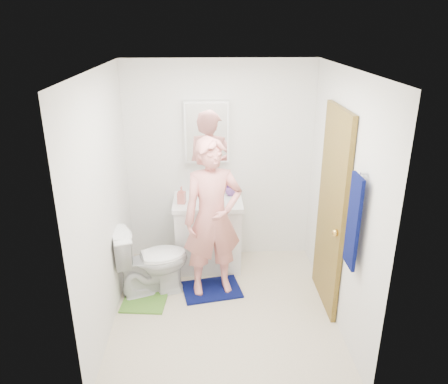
{
  "coord_description": "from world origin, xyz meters",
  "views": [
    {
      "loc": [
        -0.16,
        -3.73,
        2.77
      ],
      "look_at": [
        0.01,
        0.25,
        1.21
      ],
      "focal_mm": 35.0,
      "sensor_mm": 36.0,
      "label": 1
    }
  ],
  "objects_px": {
    "medicine_cabinet": "(207,131)",
    "toilet": "(151,260)",
    "towel": "(353,222)",
    "man": "(213,218)",
    "soap_dispenser": "(182,195)",
    "toothbrush_cup": "(231,191)",
    "vanity_cabinet": "(208,235)"
  },
  "relations": [
    {
      "from": "vanity_cabinet",
      "to": "soap_dispenser",
      "type": "relative_size",
      "value": 4.08
    },
    {
      "from": "towel",
      "to": "man",
      "type": "distance_m",
      "value": 1.51
    },
    {
      "from": "medicine_cabinet",
      "to": "soap_dispenser",
      "type": "height_order",
      "value": "medicine_cabinet"
    },
    {
      "from": "towel",
      "to": "soap_dispenser",
      "type": "height_order",
      "value": "towel"
    },
    {
      "from": "soap_dispenser",
      "to": "toothbrush_cup",
      "type": "relative_size",
      "value": 1.43
    },
    {
      "from": "vanity_cabinet",
      "to": "medicine_cabinet",
      "type": "height_order",
      "value": "medicine_cabinet"
    },
    {
      "from": "medicine_cabinet",
      "to": "soap_dispenser",
      "type": "relative_size",
      "value": 3.57
    },
    {
      "from": "towel",
      "to": "toilet",
      "type": "distance_m",
      "value": 2.19
    },
    {
      "from": "medicine_cabinet",
      "to": "toilet",
      "type": "distance_m",
      "value": 1.56
    },
    {
      "from": "medicine_cabinet",
      "to": "toilet",
      "type": "height_order",
      "value": "medicine_cabinet"
    },
    {
      "from": "soap_dispenser",
      "to": "toothbrush_cup",
      "type": "distance_m",
      "value": 0.61
    },
    {
      "from": "toilet",
      "to": "soap_dispenser",
      "type": "xyz_separation_m",
      "value": [
        0.32,
        0.48,
        0.55
      ]
    },
    {
      "from": "medicine_cabinet",
      "to": "toothbrush_cup",
      "type": "bearing_deg",
      "value": -18.24
    },
    {
      "from": "towel",
      "to": "toothbrush_cup",
      "type": "xyz_separation_m",
      "value": [
        -0.91,
        1.62,
        -0.35
      ]
    },
    {
      "from": "toilet",
      "to": "toothbrush_cup",
      "type": "distance_m",
      "value": 1.23
    },
    {
      "from": "towel",
      "to": "vanity_cabinet",
      "type": "bearing_deg",
      "value": 128.47
    },
    {
      "from": "medicine_cabinet",
      "to": "soap_dispenser",
      "type": "xyz_separation_m",
      "value": [
        -0.29,
        -0.31,
        -0.65
      ]
    },
    {
      "from": "toilet",
      "to": "toothbrush_cup",
      "type": "relative_size",
      "value": 5.75
    },
    {
      "from": "vanity_cabinet",
      "to": "toothbrush_cup",
      "type": "distance_m",
      "value": 0.59
    },
    {
      "from": "medicine_cabinet",
      "to": "man",
      "type": "bearing_deg",
      "value": -86.57
    },
    {
      "from": "medicine_cabinet",
      "to": "soap_dispenser",
      "type": "distance_m",
      "value": 0.78
    },
    {
      "from": "towel",
      "to": "man",
      "type": "height_order",
      "value": "man"
    },
    {
      "from": "medicine_cabinet",
      "to": "vanity_cabinet",
      "type": "bearing_deg",
      "value": -90.0
    },
    {
      "from": "toothbrush_cup",
      "to": "man",
      "type": "relative_size",
      "value": 0.08
    },
    {
      "from": "soap_dispenser",
      "to": "toothbrush_cup",
      "type": "bearing_deg",
      "value": 20.9
    },
    {
      "from": "toothbrush_cup",
      "to": "medicine_cabinet",
      "type": "bearing_deg",
      "value": 161.76
    },
    {
      "from": "toothbrush_cup",
      "to": "man",
      "type": "bearing_deg",
      "value": -107.97
    },
    {
      "from": "man",
      "to": "vanity_cabinet",
      "type": "bearing_deg",
      "value": 82.54
    },
    {
      "from": "medicine_cabinet",
      "to": "toothbrush_cup",
      "type": "distance_m",
      "value": 0.75
    },
    {
      "from": "toilet",
      "to": "towel",
      "type": "bearing_deg",
      "value": -134.82
    },
    {
      "from": "towel",
      "to": "toothbrush_cup",
      "type": "relative_size",
      "value": 5.83
    },
    {
      "from": "medicine_cabinet",
      "to": "toilet",
      "type": "xyz_separation_m",
      "value": [
        -0.61,
        -0.78,
        -1.21
      ]
    }
  ]
}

